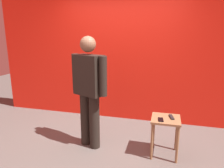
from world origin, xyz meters
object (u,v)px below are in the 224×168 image
object	(u,v)px
tv_remote	(171,117)
side_table	(165,126)
standing_person	(89,87)
cell_phone	(161,120)

from	to	relation	value
tv_remote	side_table	bearing A→B (deg)	-166.31
standing_person	cell_phone	xyz separation A→B (m)	(1.08, -0.06, -0.38)
side_table	tv_remote	xyz separation A→B (m)	(0.08, 0.04, 0.13)
cell_phone	tv_remote	world-z (taller)	tv_remote
standing_person	cell_phone	distance (m)	1.15
side_table	cell_phone	bearing A→B (deg)	-129.39
side_table	cell_phone	world-z (taller)	cell_phone
standing_person	tv_remote	world-z (taller)	standing_person
cell_phone	standing_person	bearing A→B (deg)	171.09
standing_person	cell_phone	size ratio (longest dim) A/B	11.94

